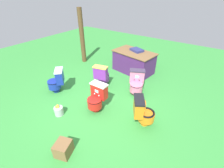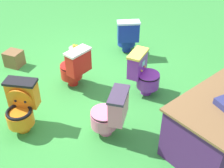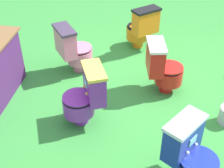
{
  "view_description": "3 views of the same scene",
  "coord_description": "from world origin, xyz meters",
  "px_view_note": "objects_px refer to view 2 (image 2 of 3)",
  "views": [
    {
      "loc": [
        2.19,
        -2.46,
        2.74
      ],
      "look_at": [
        0.09,
        0.52,
        0.43
      ],
      "focal_mm": 24.82,
      "sensor_mm": 36.0,
      "label": 1
    },
    {
      "loc": [
        2.75,
        2.97,
        2.92
      ],
      "look_at": [
        -0.01,
        0.6,
        0.32
      ],
      "focal_mm": 46.03,
      "sensor_mm": 36.0,
      "label": 2
    },
    {
      "loc": [
        -3.4,
        0.54,
        2.64
      ],
      "look_at": [
        -0.21,
        0.52,
        0.32
      ],
      "focal_mm": 51.05,
      "sensor_mm": 36.0,
      "label": 3
    }
  ],
  "objects_px": {
    "toilet_purple": "(143,73)",
    "small_crate": "(14,59)",
    "vendor_table": "(221,124)",
    "toilet_orange": "(21,106)",
    "toilet_red": "(74,67)",
    "toilet_pink": "(110,113)",
    "lemon_bucket": "(75,52)",
    "toilet_blue": "(127,36)"
  },
  "relations": [
    {
      "from": "toilet_purple",
      "to": "small_crate",
      "type": "height_order",
      "value": "toilet_purple"
    },
    {
      "from": "vendor_table",
      "to": "small_crate",
      "type": "height_order",
      "value": "vendor_table"
    },
    {
      "from": "toilet_orange",
      "to": "toilet_red",
      "type": "height_order",
      "value": "same"
    },
    {
      "from": "toilet_pink",
      "to": "lemon_bucket",
      "type": "bearing_deg",
      "value": 32.74
    },
    {
      "from": "toilet_purple",
      "to": "vendor_table",
      "type": "bearing_deg",
      "value": 62.39
    },
    {
      "from": "toilet_orange",
      "to": "toilet_purple",
      "type": "bearing_deg",
      "value": -145.48
    },
    {
      "from": "toilet_pink",
      "to": "vendor_table",
      "type": "height_order",
      "value": "vendor_table"
    },
    {
      "from": "vendor_table",
      "to": "lemon_bucket",
      "type": "distance_m",
      "value": 3.18
    },
    {
      "from": "toilet_red",
      "to": "toilet_purple",
      "type": "height_order",
      "value": "same"
    },
    {
      "from": "toilet_purple",
      "to": "small_crate",
      "type": "bearing_deg",
      "value": -83.42
    },
    {
      "from": "toilet_pink",
      "to": "toilet_red",
      "type": "xyz_separation_m",
      "value": [
        -0.49,
        -1.21,
        0.0
      ]
    },
    {
      "from": "small_crate",
      "to": "toilet_pink",
      "type": "bearing_deg",
      "value": 86.04
    },
    {
      "from": "toilet_pink",
      "to": "small_crate",
      "type": "bearing_deg",
      "value": 59.28
    },
    {
      "from": "toilet_pink",
      "to": "lemon_bucket",
      "type": "relative_size",
      "value": 2.63
    },
    {
      "from": "toilet_blue",
      "to": "vendor_table",
      "type": "xyz_separation_m",
      "value": [
        1.23,
        2.48,
        0.02
      ]
    },
    {
      "from": "toilet_orange",
      "to": "small_crate",
      "type": "distance_m",
      "value": 1.8
    },
    {
      "from": "toilet_blue",
      "to": "small_crate",
      "type": "distance_m",
      "value": 2.24
    },
    {
      "from": "toilet_red",
      "to": "toilet_purple",
      "type": "bearing_deg",
      "value": -59.54
    },
    {
      "from": "toilet_blue",
      "to": "toilet_purple",
      "type": "distance_m",
      "value": 1.37
    },
    {
      "from": "toilet_pink",
      "to": "vendor_table",
      "type": "xyz_separation_m",
      "value": [
        -0.75,
        1.21,
        0.02
      ]
    },
    {
      "from": "toilet_red",
      "to": "toilet_orange",
      "type": "bearing_deg",
      "value": -171.93
    },
    {
      "from": "toilet_red",
      "to": "small_crate",
      "type": "height_order",
      "value": "toilet_red"
    },
    {
      "from": "lemon_bucket",
      "to": "toilet_blue",
      "type": "bearing_deg",
      "value": 142.01
    },
    {
      "from": "toilet_blue",
      "to": "toilet_purple",
      "type": "xyz_separation_m",
      "value": [
        0.9,
        1.03,
        0.0
      ]
    },
    {
      "from": "lemon_bucket",
      "to": "toilet_red",
      "type": "bearing_deg",
      "value": 47.69
    },
    {
      "from": "toilet_pink",
      "to": "toilet_purple",
      "type": "height_order",
      "value": "same"
    },
    {
      "from": "toilet_blue",
      "to": "vendor_table",
      "type": "relative_size",
      "value": 0.46
    },
    {
      "from": "toilet_orange",
      "to": "toilet_red",
      "type": "bearing_deg",
      "value": -112.4
    },
    {
      "from": "toilet_purple",
      "to": "small_crate",
      "type": "xyz_separation_m",
      "value": [
        0.91,
        -2.34,
        -0.22
      ]
    },
    {
      "from": "vendor_table",
      "to": "toilet_orange",
      "type": "bearing_deg",
      "value": -57.25
    },
    {
      "from": "toilet_pink",
      "to": "toilet_blue",
      "type": "xyz_separation_m",
      "value": [
        -1.98,
        -1.27,
        0.0
      ]
    },
    {
      "from": "toilet_pink",
      "to": "toilet_blue",
      "type": "distance_m",
      "value": 2.35
    },
    {
      "from": "toilet_purple",
      "to": "toilet_pink",
      "type": "bearing_deg",
      "value": -2.2
    },
    {
      "from": "toilet_purple",
      "to": "vendor_table",
      "type": "distance_m",
      "value": 1.49
    },
    {
      "from": "toilet_orange",
      "to": "vendor_table",
      "type": "height_order",
      "value": "vendor_table"
    },
    {
      "from": "toilet_red",
      "to": "vendor_table",
      "type": "bearing_deg",
      "value": -84.85
    },
    {
      "from": "toilet_pink",
      "to": "toilet_red",
      "type": "bearing_deg",
      "value": 41.46
    },
    {
      "from": "toilet_orange",
      "to": "lemon_bucket",
      "type": "distance_m",
      "value": 2.05
    },
    {
      "from": "toilet_red",
      "to": "small_crate",
      "type": "distance_m",
      "value": 1.42
    },
    {
      "from": "toilet_blue",
      "to": "lemon_bucket",
      "type": "relative_size",
      "value": 2.63
    },
    {
      "from": "vendor_table",
      "to": "lemon_bucket",
      "type": "height_order",
      "value": "vendor_table"
    },
    {
      "from": "vendor_table",
      "to": "toilet_blue",
      "type": "bearing_deg",
      "value": -116.39
    }
  ]
}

